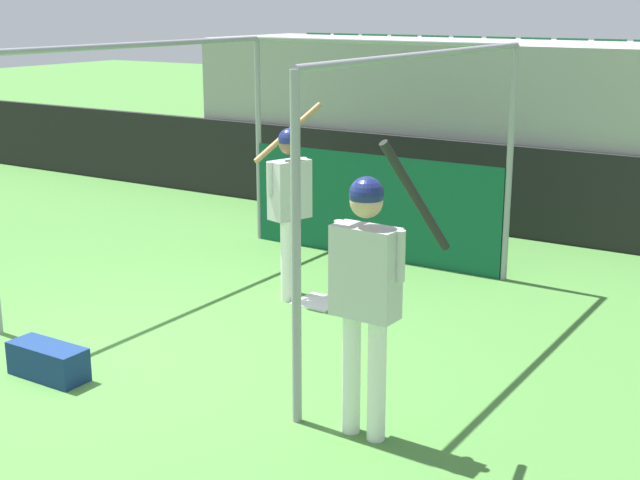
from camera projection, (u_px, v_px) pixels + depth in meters
The scene contains 8 objects.
ground_plane at pixel (102, 361), 7.66m from camera, with size 60.00×60.00×0.00m, color #477F38.
outfield_wall at pixel (415, 180), 12.35m from camera, with size 24.00×0.12×1.20m.
bleacher_section at pixel (454, 124), 13.21m from camera, with size 7.60×2.40×2.48m.
batting_cage at pixel (339, 171), 9.84m from camera, with size 3.42×4.18×2.59m.
home_plate at pixel (319, 302), 9.14m from camera, with size 0.44×0.44×0.02m.
player_batter at pixel (290, 196), 9.06m from camera, with size 0.62×0.96×1.97m.
player_waiting at pixel (367, 281), 6.04m from camera, with size 0.81×0.53×2.17m.
equipment_bag at pixel (48, 361), 7.29m from camera, with size 0.70×0.28×0.28m.
Camera 1 is at (5.42, -5.00, 2.99)m, focal length 50.00 mm.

